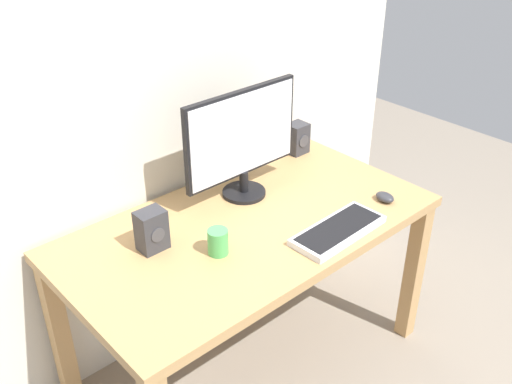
{
  "coord_description": "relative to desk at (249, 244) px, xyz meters",
  "views": [
    {
      "loc": [
        -1.22,
        -1.4,
        1.97
      ],
      "look_at": [
        0.04,
        0.0,
        0.86
      ],
      "focal_mm": 41.08,
      "sensor_mm": 36.0,
      "label": 1
    }
  ],
  "objects": [
    {
      "name": "speaker_right",
      "position": [
        0.56,
        0.3,
        0.17
      ],
      "size": [
        0.09,
        0.09,
        0.14
      ],
      "color": "#333338",
      "rests_on": "desk"
    },
    {
      "name": "coffee_mug",
      "position": [
        -0.21,
        -0.07,
        0.14
      ],
      "size": [
        0.07,
        0.07,
        0.09
      ],
      "primitive_type": "cylinder",
      "color": "#4CB259",
      "rests_on": "desk"
    },
    {
      "name": "mouse",
      "position": [
        0.51,
        -0.25,
        0.11
      ],
      "size": [
        0.07,
        0.09,
        0.03
      ],
      "primitive_type": "ellipsoid",
      "rotation": [
        0.0,
        0.0,
        -0.11
      ],
      "color": "#333338",
      "rests_on": "desk"
    },
    {
      "name": "keyboard_primary",
      "position": [
        0.2,
        -0.28,
        0.11
      ],
      "size": [
        0.39,
        0.17,
        0.03
      ],
      "color": "silver",
      "rests_on": "desk"
    },
    {
      "name": "monitor",
      "position": [
        0.13,
        0.18,
        0.34
      ],
      "size": [
        0.54,
        0.18,
        0.45
      ],
      "color": "black",
      "rests_on": "desk"
    },
    {
      "name": "desk",
      "position": [
        0.0,
        0.0,
        0.0
      ],
      "size": [
        1.43,
        0.77,
        0.74
      ],
      "color": "tan",
      "rests_on": "ground_plane"
    },
    {
      "name": "ground_plane",
      "position": [
        0.0,
        0.0,
        -0.65
      ],
      "size": [
        6.0,
        6.0,
        0.0
      ],
      "primitive_type": "plane",
      "color": "gray"
    },
    {
      "name": "speaker_left",
      "position": [
        -0.36,
        0.1,
        0.17
      ],
      "size": [
        0.1,
        0.08,
        0.15
      ],
      "color": "#333338",
      "rests_on": "desk"
    }
  ]
}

